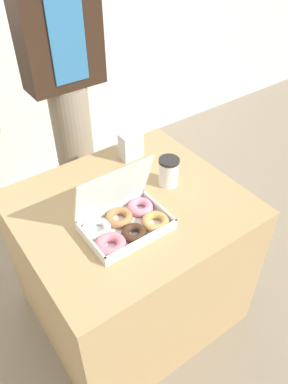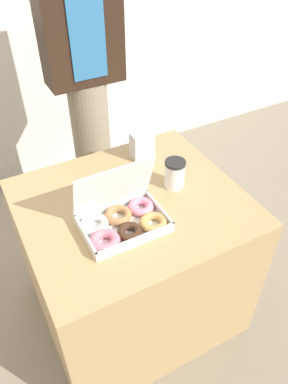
{
  "view_description": "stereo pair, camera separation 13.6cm",
  "coord_description": "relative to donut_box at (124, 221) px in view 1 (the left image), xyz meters",
  "views": [
    {
      "loc": [
        -0.6,
        -0.93,
        1.73
      ],
      "look_at": [
        0.01,
        -0.09,
        0.85
      ],
      "focal_mm": 35.0,
      "sensor_mm": 36.0,
      "label": 1
    },
    {
      "loc": [
        -0.48,
        -1.0,
        1.73
      ],
      "look_at": [
        0.01,
        -0.09,
        0.85
      ],
      "focal_mm": 35.0,
      "sensor_mm": 36.0,
      "label": 2
    }
  ],
  "objects": [
    {
      "name": "table",
      "position": [
        0.09,
        0.11,
        -0.4
      ],
      "size": [
        0.88,
        0.78,
        0.73
      ],
      "color": "tan",
      "rests_on": "ground_plane"
    },
    {
      "name": "coffee_cup",
      "position": [
        0.29,
        0.11,
        0.03
      ],
      "size": [
        0.09,
        0.09,
        0.12
      ],
      "color": "white",
      "rests_on": "table"
    },
    {
      "name": "person_customer",
      "position": [
        0.18,
        0.77,
        0.24
      ],
      "size": [
        0.36,
        0.22,
        1.79
      ],
      "color": "gray",
      "rests_on": "ground_plane"
    },
    {
      "name": "napkin_holder",
      "position": [
        0.28,
        0.36,
        0.03
      ],
      "size": [
        0.1,
        0.06,
        0.12
      ],
      "color": "silver",
      "rests_on": "table"
    },
    {
      "name": "ground_plane",
      "position": [
        0.09,
        0.11,
        -0.77
      ],
      "size": [
        14.0,
        14.0,
        0.0
      ],
      "primitive_type": "plane",
      "color": "gray"
    },
    {
      "name": "donut_box",
      "position": [
        0.0,
        0.0,
        0.0
      ],
      "size": [
        0.32,
        0.23,
        0.24
      ],
      "color": "white",
      "rests_on": "table"
    }
  ]
}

